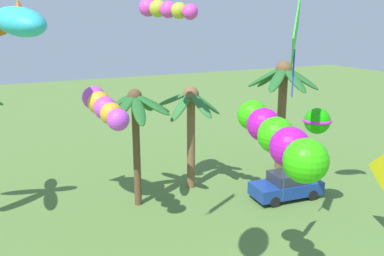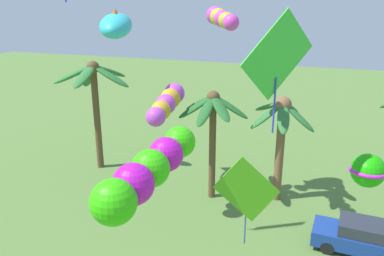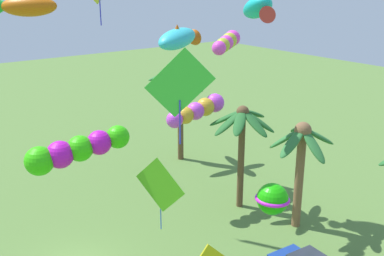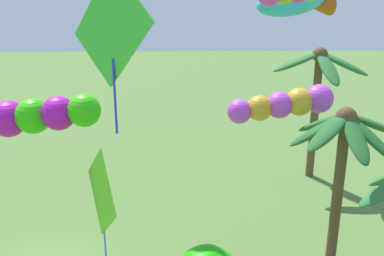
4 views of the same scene
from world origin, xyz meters
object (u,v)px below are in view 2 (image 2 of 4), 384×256
object	(u,v)px
kite_diamond_5	(278,57)
palm_tree_3	(281,125)
kite_tube_4	(167,103)
kite_diamond_10	(247,191)
kite_ball_8	(368,170)
kite_tube_9	(146,172)
palm_tree_2	(213,115)
kite_tube_7	(221,18)
parked_car_0	(359,236)
palm_tree_1	(94,86)
kite_fish_6	(117,25)

from	to	relation	value
kite_diamond_5	palm_tree_3	bearing A→B (deg)	93.30
kite_tube_4	kite_diamond_10	xyz separation A→B (m)	(5.41, -6.18, -1.04)
kite_ball_8	kite_tube_9	size ratio (longest dim) A/B	0.38
palm_tree_3	kite_ball_8	distance (m)	7.21
palm_tree_2	kite_diamond_5	world-z (taller)	kite_diamond_5
kite_tube_7	kite_diamond_10	distance (m)	8.19
parked_car_0	kite_diamond_5	distance (m)	10.23
palm_tree_2	kite_tube_9	world-z (taller)	kite_tube_9
kite_diamond_10	kite_tube_9	bearing A→B (deg)	-132.12
palm_tree_2	kite_tube_9	distance (m)	10.60
palm_tree_1	kite_tube_7	bearing A→B (deg)	-21.73
palm_tree_1	palm_tree_3	xyz separation A→B (m)	(11.92, -0.64, -1.21)
kite_tube_4	kite_ball_8	bearing A→B (deg)	-20.75
palm_tree_1	kite_tube_7	size ratio (longest dim) A/B	2.70
kite_tube_4	kite_tube_9	xyz separation A→B (m)	(3.02, -8.82, 0.44)
palm_tree_3	parked_car_0	xyz separation A→B (m)	(4.13, -3.74, -3.69)
palm_tree_2	kite_ball_8	xyz separation A→B (m)	(7.30, -5.17, 0.05)
kite_diamond_5	kite_tube_7	size ratio (longest dim) A/B	1.46
kite_diamond_5	parked_car_0	bearing A→B (deg)	50.45
kite_tube_7	kite_tube_9	xyz separation A→B (m)	(0.12, -8.38, -3.79)
palm_tree_2	kite_tube_7	xyz separation A→B (m)	(0.87, -2.08, 5.16)
kite_tube_4	kite_diamond_10	bearing A→B (deg)	-48.80
parked_car_0	kite_tube_9	bearing A→B (deg)	-131.02
palm_tree_3	kite_tube_4	size ratio (longest dim) A/B	1.45
palm_tree_3	kite_tube_7	world-z (taller)	kite_tube_7
palm_tree_3	kite_ball_8	size ratio (longest dim) A/B	3.63
parked_car_0	kite_tube_7	world-z (taller)	kite_tube_7
palm_tree_3	kite_tube_9	bearing A→B (deg)	-102.59
palm_tree_1	kite_tube_9	world-z (taller)	palm_tree_1
palm_tree_2	parked_car_0	distance (m)	9.18
palm_tree_2	kite_diamond_5	xyz separation A→B (m)	(4.02, -7.21, 4.26)
kite_fish_6	kite_diamond_10	distance (m)	12.14
parked_car_0	kite_tube_7	bearing A→B (deg)	174.16
kite_fish_6	kite_diamond_10	size ratio (longest dim) A/B	1.23
parked_car_0	kite_tube_9	world-z (taller)	kite_tube_9
palm_tree_1	palm_tree_3	size ratio (longest dim) A/B	1.20
palm_tree_1	kite_diamond_10	bearing A→B (deg)	-38.70
kite_tube_7	kite_diamond_10	bearing A→B (deg)	-66.34
kite_fish_6	palm_tree_1	bearing A→B (deg)	144.13
palm_tree_2	kite_fish_6	distance (m)	7.01
palm_tree_2	kite_tube_7	distance (m)	5.63
kite_tube_9	kite_diamond_10	xyz separation A→B (m)	(2.39, 2.64, -1.49)
palm_tree_1	parked_car_0	size ratio (longest dim) A/B	1.80
kite_ball_8	palm_tree_1	bearing A→B (deg)	156.62
parked_car_0	kite_ball_8	size ratio (longest dim) A/B	2.42
kite_fish_6	kite_diamond_10	world-z (taller)	kite_fish_6
palm_tree_3	kite_tube_4	world-z (taller)	kite_tube_4
kite_tube_9	kite_diamond_10	distance (m)	3.86
palm_tree_2	kite_diamond_10	xyz separation A→B (m)	(3.38, -7.82, -0.12)
palm_tree_2	kite_diamond_5	distance (m)	9.29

